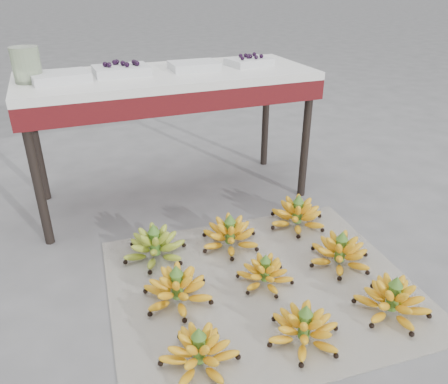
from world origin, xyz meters
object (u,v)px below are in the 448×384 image
object	(u,v)px
tray_far_left	(60,77)
tray_left	(122,70)
bunch_mid_right	(340,253)
bunch_mid_center	(265,273)
bunch_back_left	(155,246)
bunch_back_center	(230,235)
tray_far_right	(249,61)
newspaper_mat	(261,285)
tray_right	(194,66)
glass_jar	(26,65)
bunch_front_center	(304,329)
bunch_front_right	(392,300)
bunch_front_left	(199,352)
bunch_mid_left	(177,289)
vendor_table	(169,88)

from	to	relation	value
tray_far_left	tray_left	size ratio (longest dim) A/B	1.03
bunch_mid_right	tray_left	size ratio (longest dim) A/B	1.34
bunch_mid_center	bunch_back_left	distance (m)	0.52
bunch_back_center	tray_far_right	bearing A→B (deg)	48.11
tray_far_right	bunch_back_center	bearing A→B (deg)	-120.39
bunch_back_center	tray_left	xyz separation A→B (m)	(-0.34, 0.63, 0.68)
newspaper_mat	tray_right	xyz separation A→B (m)	(0.03, 0.94, 0.74)
tray_right	glass_jar	xyz separation A→B (m)	(-0.81, -0.01, 0.06)
tray_far_left	bunch_front_center	bearing A→B (deg)	-62.49
bunch_front_center	bunch_front_right	world-z (taller)	bunch_front_right
bunch_front_left	bunch_front_right	size ratio (longest dim) A/B	1.14
bunch_back_center	glass_jar	world-z (taller)	glass_jar
bunch_mid_left	tray_far_left	distance (m)	1.14
bunch_front_left	tray_far_left	distance (m)	1.41
bunch_front_right	tray_far_right	bearing A→B (deg)	96.68
vendor_table	tray_far_left	distance (m)	0.54
glass_jar	bunch_front_right	bearing A→B (deg)	-47.32
bunch_front_left	tray_right	xyz separation A→B (m)	(0.41, 1.24, 0.68)
vendor_table	newspaper_mat	bearing A→B (deg)	-82.93
bunch_front_center	vendor_table	distance (m)	1.40
bunch_mid_center	bunch_back_center	bearing A→B (deg)	78.41
bunch_back_left	tray_far_left	bearing A→B (deg)	117.48
bunch_front_left	tray_left	xyz separation A→B (m)	(0.03, 1.25, 0.69)
vendor_table	glass_jar	xyz separation A→B (m)	(-0.66, 0.01, 0.16)
glass_jar	bunch_front_left	bearing A→B (deg)	-71.95
newspaper_mat	bunch_mid_right	xyz separation A→B (m)	(0.39, 0.00, 0.06)
bunch_mid_right	vendor_table	bearing A→B (deg)	141.43
tray_right	tray_far_right	size ratio (longest dim) A/B	0.97
bunch_mid_left	bunch_mid_center	xyz separation A→B (m)	(0.37, -0.02, -0.01)
bunch_front_left	vendor_table	bearing A→B (deg)	100.56
bunch_front_right	tray_right	distance (m)	1.49
tray_right	glass_jar	world-z (taller)	glass_jar
tray_far_left	tray_far_right	bearing A→B (deg)	2.22
newspaper_mat	bunch_mid_right	size ratio (longest dim) A/B	3.41
newspaper_mat	bunch_front_left	world-z (taller)	bunch_front_left
newspaper_mat	tray_left	world-z (taller)	tray_left
bunch_mid_right	bunch_mid_left	bearing A→B (deg)	-159.33
bunch_front_left	tray_far_right	size ratio (longest dim) A/B	1.33
glass_jar	bunch_mid_right	bearing A→B (deg)	-38.46
bunch_back_left	tray_far_right	size ratio (longest dim) A/B	1.13
newspaper_mat	bunch_back_left	world-z (taller)	bunch_back_left
bunch_mid_left	tray_far_left	xyz separation A→B (m)	(-0.29, 0.87, 0.68)
tray_left	glass_jar	size ratio (longest dim) A/B	1.71
bunch_mid_center	bunch_mid_right	world-z (taller)	bunch_mid_right
bunch_mid_left	bunch_back_center	bearing A→B (deg)	31.85
newspaper_mat	bunch_front_center	distance (m)	0.34
bunch_back_left	bunch_back_center	distance (m)	0.36
newspaper_mat	bunch_front_right	bearing A→B (deg)	-40.62
bunch_front_center	glass_jar	bearing A→B (deg)	138.24
bunch_back_left	tray_far_right	xyz separation A→B (m)	(0.72, 0.58, 0.68)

